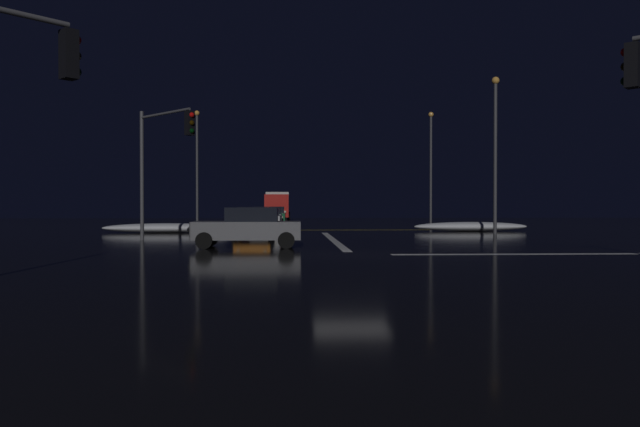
% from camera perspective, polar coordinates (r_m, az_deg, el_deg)
% --- Properties ---
extents(ground, '(120.00, 120.00, 0.10)m').
position_cam_1_polar(ground, '(19.94, 3.02, -4.11)').
color(ground, black).
extents(stop_line_north, '(0.35, 15.04, 0.01)m').
position_cam_1_polar(stop_line_north, '(28.64, 1.25, -2.53)').
color(stop_line_north, white).
rests_on(stop_line_north, ground).
extents(centre_line_ns, '(22.00, 0.15, 0.01)m').
position_cam_1_polar(centre_line_ns, '(40.20, 0.10, -1.59)').
color(centre_line_ns, yellow).
rests_on(centre_line_ns, ground).
extents(crosswalk_bar_east, '(15.04, 0.40, 0.01)m').
position_cam_1_polar(crosswalk_bar_east, '(22.61, 26.00, -3.47)').
color(crosswalk_bar_east, white).
rests_on(crosswalk_bar_east, ground).
extents(snow_bank_left_curb, '(7.83, 1.50, 0.57)m').
position_cam_1_polar(snow_bank_left_curb, '(37.39, -14.42, -1.35)').
color(snow_bank_left_curb, white).
rests_on(snow_bank_left_curb, ground).
extents(snow_bank_right_curb, '(7.37, 1.50, 0.59)m').
position_cam_1_polar(snow_bank_right_curb, '(39.60, 14.21, -1.22)').
color(snow_bank_right_curb, white).
rests_on(snow_bank_right_curb, ground).
extents(sedan_orange, '(2.02, 4.33, 1.57)m').
position_cam_1_polar(sedan_orange, '(31.38, -6.29, -0.79)').
color(sedan_orange, '#C66014').
rests_on(sedan_orange, ground).
extents(sedan_silver, '(2.02, 4.33, 1.57)m').
position_cam_1_polar(sedan_silver, '(37.97, -5.16, -0.52)').
color(sedan_silver, '#B7B7BC').
rests_on(sedan_silver, ground).
extents(sedan_white, '(2.02, 4.33, 1.57)m').
position_cam_1_polar(sedan_white, '(44.09, -4.86, -0.35)').
color(sedan_white, silver).
rests_on(sedan_white, ground).
extents(sedan_green, '(2.02, 4.33, 1.57)m').
position_cam_1_polar(sedan_green, '(50.03, -4.38, -0.22)').
color(sedan_green, '#14512D').
rests_on(sedan_green, ground).
extents(sedan_black, '(2.02, 4.33, 1.57)m').
position_cam_1_polar(sedan_black, '(55.46, -4.48, -0.13)').
color(sedan_black, black).
rests_on(sedan_black, ground).
extents(box_truck, '(2.68, 8.28, 3.08)m').
position_cam_1_polar(box_truck, '(63.40, -4.09, 0.80)').
color(box_truck, red).
rests_on(box_truck, ground).
extents(sedan_gray_crossing, '(4.33, 2.02, 1.57)m').
position_cam_1_polar(sedan_gray_crossing, '(23.60, -6.90, -1.29)').
color(sedan_gray_crossing, slate).
rests_on(sedan_gray_crossing, ground).
extents(traffic_signal_nw, '(3.05, 3.05, 6.16)m').
position_cam_1_polar(traffic_signal_nw, '(28.50, -14.94, 5.96)').
color(traffic_signal_nw, '#4C4C51').
rests_on(traffic_signal_nw, ground).
extents(streetlamp_left_far, '(0.44, 0.44, 9.58)m').
position_cam_1_polar(streetlamp_left_far, '(50.88, -11.68, 5.07)').
color(streetlamp_left_far, '#424247').
rests_on(streetlamp_left_far, ground).
extents(streetlamp_right_far, '(0.44, 0.44, 9.61)m').
position_cam_1_polar(streetlamp_right_far, '(51.65, 10.56, 5.02)').
color(streetlamp_right_far, '#424247').
rests_on(streetlamp_right_far, ground).
extents(streetlamp_right_near, '(0.44, 0.44, 9.13)m').
position_cam_1_polar(streetlamp_right_near, '(36.30, 16.42, 6.44)').
color(streetlamp_right_near, '#424247').
rests_on(streetlamp_right_near, ground).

